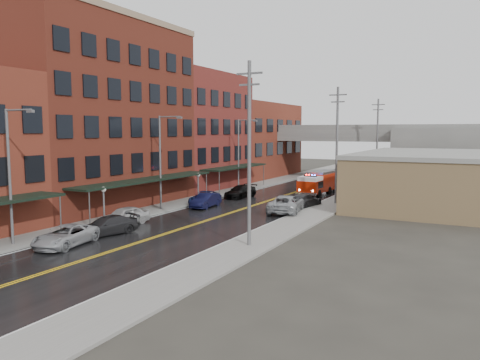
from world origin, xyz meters
The scene contains 32 objects.
road centered at (0.00, 30.00, 0.01)m, with size 11.00×160.00×0.02m, color black.
sidewalk_left centered at (-7.30, 30.00, 0.07)m, with size 3.00×160.00×0.15m, color slate.
sidewalk_right centered at (7.30, 30.00, 0.07)m, with size 3.00×160.00×0.15m, color slate.
curb_left centered at (-5.65, 30.00, 0.07)m, with size 0.30×160.00×0.15m, color gray.
curb_right centered at (5.65, 30.00, 0.07)m, with size 0.30×160.00×0.15m, color gray.
brick_building_b centered at (-13.30, 23.00, 9.00)m, with size 9.00×20.00×18.00m, color #592517.
brick_building_c centered at (-13.30, 40.50, 7.50)m, with size 9.00×15.00×15.00m, color maroon.
brick_building_far centered at (-13.30, 58.00, 6.00)m, with size 9.00×20.00×12.00m, color brown.
tan_building centered at (16.00, 40.00, 2.50)m, with size 14.00×22.00×5.00m, color olive.
right_far_block centered at (18.00, 70.00, 4.00)m, with size 18.00×30.00×8.00m, color slate.
awning_1 centered at (-7.49, 23.00, 2.99)m, with size 2.60×18.00×3.09m.
awning_2 centered at (-7.49, 40.50, 2.99)m, with size 2.60×13.00×3.09m.
globe_lamp_1 centered at (-6.40, 16.00, 2.31)m, with size 0.44×0.44×3.12m.
globe_lamp_2 centered at (-6.40, 30.00, 2.31)m, with size 0.44×0.44×3.12m.
street_lamp_0 centered at (-6.55, 8.00, 5.19)m, with size 2.64×0.22×9.00m.
street_lamp_1 centered at (-6.55, 24.00, 5.19)m, with size 2.64×0.22×9.00m.
street_lamp_2 centered at (-6.55, 40.00, 5.19)m, with size 2.64×0.22×9.00m.
utility_pole_0 centered at (7.20, 15.00, 6.31)m, with size 1.80×0.24×12.00m.
utility_pole_1 centered at (7.20, 35.00, 6.31)m, with size 1.80×0.24×12.00m.
utility_pole_2 centered at (7.20, 55.00, 6.31)m, with size 1.80×0.24×12.00m.
overpass centered at (0.00, 62.00, 5.99)m, with size 40.00×10.00×7.50m.
fire_truck centered at (3.17, 41.59, 1.49)m, with size 3.38×7.67×2.75m.
parked_car_left_2 centered at (-3.63, 9.58, 0.69)m, with size 2.28×4.95×1.38m, color #A2A5AA.
parked_car_left_3 centered at (-3.66, 13.42, 0.68)m, with size 1.89×4.66×1.35m, color #252528.
parked_car_left_4 centered at (-5.00, 16.80, 0.74)m, with size 1.75×4.34×1.48m, color #B3B3B3.
parked_car_left_5 centered at (-3.71, 27.20, 0.71)m, with size 1.50×4.31×1.42m, color black.
parked_car_left_6 centered at (-4.87, 28.80, 0.68)m, with size 2.25×4.88×1.35m, color navy.
parked_car_left_7 centered at (-3.81, 34.80, 0.70)m, with size 1.97×4.85×1.41m, color black.
parked_car_right_0 centered at (4.47, 28.20, 0.83)m, with size 2.74×5.94×1.65m, color #989CA0.
parked_car_right_1 centered at (4.85, 32.04, 0.68)m, with size 1.89×4.66×1.35m, color #28282A.
parked_car_right_2 centered at (3.60, 46.20, 0.70)m, with size 1.66×4.11×1.40m, color silver.
parked_car_right_3 centered at (4.27, 48.64, 0.73)m, with size 1.54×4.41×1.45m, color black.
Camera 1 is at (20.62, -11.88, 7.60)m, focal length 35.00 mm.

